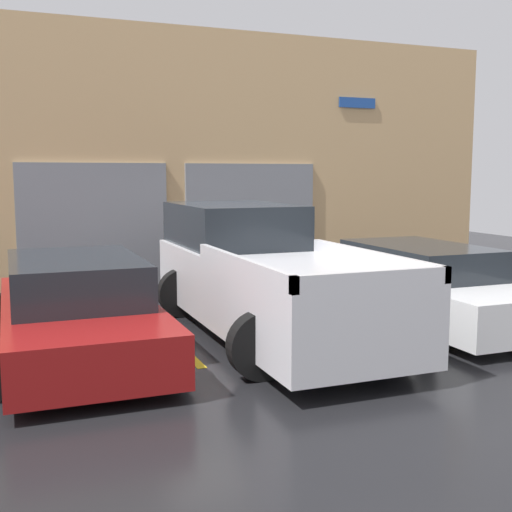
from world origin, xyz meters
TOP-DOWN VIEW (x-y plane):
  - ground_plane at (0.00, 0.00)m, footprint 28.00×28.00m
  - shophouse_building at (-0.00, 3.29)m, footprint 14.34×0.68m
  - pickup_truck at (0.00, -1.15)m, footprint 2.40×5.57m
  - sedan_white at (2.62, -1.44)m, footprint 2.13×4.48m
  - sedan_side at (-2.62, -1.44)m, footprint 2.21×4.48m
  - parking_stripe_left at (-1.31, -1.47)m, footprint 0.12×2.20m
  - parking_stripe_centre at (1.31, -1.47)m, footprint 0.12×2.20m
  - parking_stripe_right at (3.93, -1.47)m, footprint 0.12×2.20m

SIDE VIEW (x-z plane):
  - ground_plane at x=0.00m, z-range 0.00..0.00m
  - parking_stripe_left at x=-1.31m, z-range 0.00..0.01m
  - parking_stripe_centre at x=1.31m, z-range 0.00..0.01m
  - parking_stripe_right at x=3.93m, z-range 0.00..0.01m
  - sedan_white at x=2.62m, z-range -0.03..1.17m
  - sedan_side at x=-2.62m, z-range -0.04..1.21m
  - pickup_truck at x=0.00m, z-range -0.06..1.76m
  - shophouse_building at x=0.00m, z-range -0.03..5.18m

